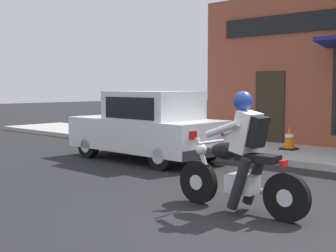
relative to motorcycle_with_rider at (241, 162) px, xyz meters
name	(u,v)px	position (x,y,z in m)	size (l,w,h in m)	color
ground_plane	(259,222)	(-0.23, -0.44, -0.68)	(80.00, 80.00, 0.00)	black
sidewalk_curb	(269,151)	(4.96, 2.56, -0.61)	(2.60, 22.00, 0.14)	#ADAAA3
motorcycle_with_rider	(241,162)	(0.00, 0.00, 0.00)	(0.56, 2.02, 1.62)	black
car_hatchback	(148,127)	(2.25, 4.08, 0.09)	(1.67, 3.79, 1.57)	black
traffic_cone	(289,138)	(5.16, 2.11, -0.25)	(0.36, 0.36, 0.60)	black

